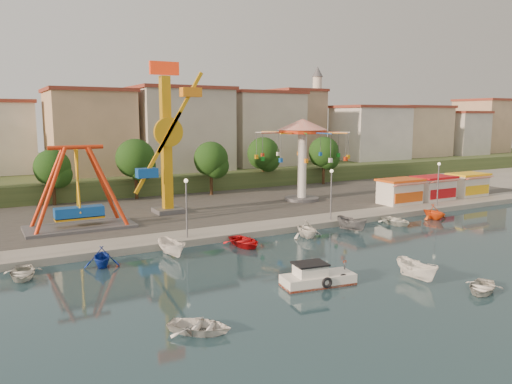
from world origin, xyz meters
TOP-DOWN VIEW (x-y plane):
  - ground at (0.00, 0.00)m, footprint 200.00×200.00m
  - quay_deck at (0.00, 62.00)m, footprint 200.00×100.00m
  - asphalt_pad at (0.00, 30.00)m, footprint 90.00×28.00m
  - hill_terrace at (0.00, 67.00)m, footprint 200.00×60.00m
  - pirate_ship_ride at (-15.65, 21.46)m, footprint 10.00×5.00m
  - kamikaze_tower at (-5.28, 24.70)m, footprint 5.63×3.10m
  - wave_swinger at (12.18, 24.42)m, footprint 11.60×11.60m
  - booth_left at (21.34, 16.49)m, footprint 5.40×3.78m
  - booth_mid at (27.36, 16.49)m, footprint 5.40×3.78m
  - booth_right at (33.95, 16.49)m, footprint 5.40×3.78m
  - lamp_post_1 at (-8.00, 13.00)m, footprint 0.14×0.14m
  - lamp_post_2 at (8.00, 13.00)m, footprint 0.14×0.14m
  - lamp_post_3 at (24.00, 13.00)m, footprint 0.14×0.14m
  - tree_1 at (-16.00, 36.24)m, footprint 4.35×4.35m
  - tree_2 at (-6.00, 35.81)m, footprint 5.02×5.02m
  - tree_3 at (4.00, 34.36)m, footprint 4.68×4.68m
  - tree_4 at (14.00, 37.35)m, footprint 4.86×4.86m
  - tree_5 at (24.00, 35.54)m, footprint 4.83×4.83m
  - building_2 at (-8.19, 51.96)m, footprint 11.95×9.28m
  - building_3 at (5.60, 48.80)m, footprint 12.59×10.50m
  - building_4 at (19.07, 52.20)m, footprint 10.75×9.23m
  - building_5 at (32.37, 50.33)m, footprint 12.77×10.96m
  - building_6 at (44.15, 48.77)m, footprint 8.23×8.98m
  - building_7 at (56.03, 53.70)m, footprint 11.59×10.93m
  - building_8 at (69.93, 47.19)m, footprint 12.84×9.28m
  - building_9 at (83.46, 49.95)m, footprint 12.95×9.17m
  - minaret at (36.00, 54.00)m, footprint 2.80×2.80m
  - cabin_motorboat at (-4.48, -1.59)m, footprint 5.18×2.60m
  - rowboat_a at (-14.26, -4.65)m, footprint 4.17×4.14m
  - rowboat_b at (4.03, -7.93)m, footprint 4.01×3.61m
  - skiff at (2.26, -4.12)m, footprint 1.62×3.77m
  - moored_boat_0 at (-21.65, 9.80)m, footprint 2.95×3.85m
  - moored_boat_1 at (-16.15, 9.80)m, footprint 3.14×3.46m
  - moored_boat_2 at (-10.58, 9.80)m, footprint 1.82×3.94m
  - moored_boat_3 at (-3.89, 9.80)m, footprint 3.06×4.17m
  - moored_boat_4 at (2.71, 9.80)m, footprint 2.92×3.37m
  - moored_boat_5 at (8.17, 9.80)m, footprint 1.93×3.90m
  - moored_boat_6 at (14.22, 9.80)m, footprint 3.06×4.07m
  - moored_boat_7 at (19.83, 9.80)m, footprint 2.95×3.36m

SIDE VIEW (x-z plane):
  - ground at x=0.00m, z-range 0.00..0.00m
  - quay_deck at x=0.00m, z-range 0.00..0.60m
  - rowboat_b at x=4.03m, z-range 0.00..0.68m
  - rowboat_a at x=-14.26m, z-range 0.00..0.71m
  - moored_boat_0 at x=-21.65m, z-range 0.00..0.74m
  - moored_boat_6 at x=14.22m, z-range 0.00..0.80m
  - moored_boat_3 at x=-3.89m, z-range 0.00..0.84m
  - cabin_motorboat at x=-4.48m, z-range -0.41..1.34m
  - asphalt_pad at x=0.00m, z-range 0.60..0.61m
  - skiff at x=2.26m, z-range 0.00..1.42m
  - moored_boat_5 at x=8.17m, z-range 0.00..1.44m
  - moored_boat_2 at x=-10.58m, z-range 0.00..1.47m
  - moored_boat_1 at x=-16.15m, z-range 0.00..1.58m
  - moored_boat_7 at x=19.83m, z-range 0.00..1.69m
  - moored_boat_4 at x=2.71m, z-range 0.00..1.74m
  - hill_terrace at x=0.00m, z-range 0.00..3.00m
  - booth_left at x=21.34m, z-range 0.62..3.70m
  - booth_mid at x=27.36m, z-range 0.62..3.70m
  - booth_right at x=33.95m, z-range 0.62..3.70m
  - lamp_post_1 at x=-8.00m, z-range 0.60..5.60m
  - lamp_post_2 at x=8.00m, z-range 0.60..5.60m
  - lamp_post_3 at x=24.00m, z-range 0.60..5.60m
  - pirate_ship_ride at x=-15.65m, z-range 0.39..8.39m
  - tree_1 at x=-16.00m, z-range 1.80..8.60m
  - tree_3 at x=4.00m, z-range 1.90..9.21m
  - tree_5 at x=24.00m, z-range 1.94..9.48m
  - tree_4 at x=14.00m, z-range 1.95..9.55m
  - tree_2 at x=-6.00m, z-range 1.99..9.84m
  - building_7 at x=56.03m, z-range 3.00..11.76m
  - building_3 at x=5.60m, z-range 3.00..12.20m
  - building_9 at x=83.46m, z-range 3.00..12.21m
  - building_4 at x=19.07m, z-range 3.00..12.24m
  - wave_swinger at x=12.18m, z-range 3.00..13.40m
  - kamikaze_tower at x=-5.28m, z-range 0.28..16.78m
  - building_5 at x=32.37m, z-range 3.00..14.21m
  - building_2 at x=-8.19m, z-range 3.00..14.23m
  - building_6 at x=44.15m, z-range 3.00..15.36m
  - building_8 at x=69.93m, z-range 3.00..15.58m
  - minaret at x=36.00m, z-range 3.55..21.55m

